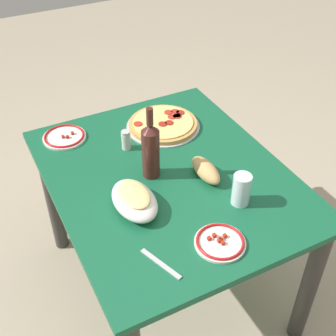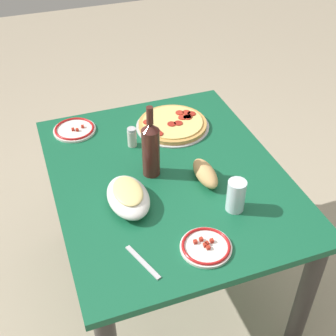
{
  "view_description": "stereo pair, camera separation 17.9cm",
  "coord_description": "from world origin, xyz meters",
  "px_view_note": "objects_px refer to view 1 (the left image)",
  "views": [
    {
      "loc": [
        1.24,
        -0.63,
        1.88
      ],
      "look_at": [
        0.0,
        0.0,
        0.75
      ],
      "focal_mm": 48.46,
      "sensor_mm": 36.0,
      "label": 1
    },
    {
      "loc": [
        1.31,
        -0.47,
        1.88
      ],
      "look_at": [
        0.0,
        0.0,
        0.75
      ],
      "focal_mm": 48.46,
      "sensor_mm": 36.0,
      "label": 2
    }
  ],
  "objects_px": {
    "bread_loaf": "(206,170)",
    "wine_bottle": "(151,149)",
    "water_glass": "(241,190)",
    "side_plate_far": "(220,242)",
    "baked_pasta_dish": "(134,199)",
    "pepperoni_pizza": "(163,124)",
    "dining_table": "(168,197)",
    "spice_shaker": "(126,140)",
    "side_plate_near": "(64,137)"
  },
  "relations": [
    {
      "from": "bread_loaf",
      "to": "wine_bottle",
      "type": "bearing_deg",
      "value": -121.12
    },
    {
      "from": "water_glass",
      "to": "side_plate_far",
      "type": "relative_size",
      "value": 0.72
    },
    {
      "from": "baked_pasta_dish",
      "to": "side_plate_far",
      "type": "height_order",
      "value": "baked_pasta_dish"
    },
    {
      "from": "pepperoni_pizza",
      "to": "bread_loaf",
      "type": "xyz_separation_m",
      "value": [
        0.39,
        -0.01,
        0.02
      ]
    },
    {
      "from": "dining_table",
      "to": "wine_bottle",
      "type": "relative_size",
      "value": 3.63
    },
    {
      "from": "dining_table",
      "to": "baked_pasta_dish",
      "type": "height_order",
      "value": "baked_pasta_dish"
    },
    {
      "from": "wine_bottle",
      "to": "side_plate_far",
      "type": "distance_m",
      "value": 0.45
    },
    {
      "from": "water_glass",
      "to": "baked_pasta_dish",
      "type": "bearing_deg",
      "value": -113.18
    },
    {
      "from": "bread_loaf",
      "to": "spice_shaker",
      "type": "distance_m",
      "value": 0.38
    },
    {
      "from": "wine_bottle",
      "to": "bread_loaf",
      "type": "height_order",
      "value": "wine_bottle"
    },
    {
      "from": "wine_bottle",
      "to": "water_glass",
      "type": "relative_size",
      "value": 2.43
    },
    {
      "from": "water_glass",
      "to": "bread_loaf",
      "type": "xyz_separation_m",
      "value": [
        -0.18,
        -0.04,
        -0.03
      ]
    },
    {
      "from": "pepperoni_pizza",
      "to": "water_glass",
      "type": "bearing_deg",
      "value": 2.77
    },
    {
      "from": "side_plate_near",
      "to": "wine_bottle",
      "type": "bearing_deg",
      "value": 30.36
    },
    {
      "from": "bread_loaf",
      "to": "side_plate_near",
      "type": "bearing_deg",
      "value": -140.69
    },
    {
      "from": "wine_bottle",
      "to": "water_glass",
      "type": "distance_m",
      "value": 0.37
    },
    {
      "from": "baked_pasta_dish",
      "to": "side_plate_far",
      "type": "xyz_separation_m",
      "value": [
        0.29,
        0.18,
        -0.03
      ]
    },
    {
      "from": "pepperoni_pizza",
      "to": "side_plate_near",
      "type": "distance_m",
      "value": 0.44
    },
    {
      "from": "baked_pasta_dish",
      "to": "wine_bottle",
      "type": "bearing_deg",
      "value": 136.43
    },
    {
      "from": "water_glass",
      "to": "spice_shaker",
      "type": "relative_size",
      "value": 1.45
    },
    {
      "from": "water_glass",
      "to": "side_plate_near",
      "type": "relative_size",
      "value": 0.66
    },
    {
      "from": "wine_bottle",
      "to": "spice_shaker",
      "type": "relative_size",
      "value": 3.52
    },
    {
      "from": "pepperoni_pizza",
      "to": "wine_bottle",
      "type": "relative_size",
      "value": 1.09
    },
    {
      "from": "baked_pasta_dish",
      "to": "pepperoni_pizza",
      "type": "bearing_deg",
      "value": 142.14
    },
    {
      "from": "pepperoni_pizza",
      "to": "baked_pasta_dish",
      "type": "relative_size",
      "value": 1.39
    },
    {
      "from": "wine_bottle",
      "to": "bread_loaf",
      "type": "distance_m",
      "value": 0.23
    },
    {
      "from": "pepperoni_pizza",
      "to": "baked_pasta_dish",
      "type": "distance_m",
      "value": 0.54
    },
    {
      "from": "side_plate_far",
      "to": "baked_pasta_dish",
      "type": "bearing_deg",
      "value": -147.94
    },
    {
      "from": "dining_table",
      "to": "pepperoni_pizza",
      "type": "distance_m",
      "value": 0.36
    },
    {
      "from": "pepperoni_pizza",
      "to": "side_plate_near",
      "type": "relative_size",
      "value": 1.76
    },
    {
      "from": "baked_pasta_dish",
      "to": "water_glass",
      "type": "distance_m",
      "value": 0.39
    },
    {
      "from": "wine_bottle",
      "to": "spice_shaker",
      "type": "height_order",
      "value": "wine_bottle"
    },
    {
      "from": "wine_bottle",
      "to": "spice_shaker",
      "type": "xyz_separation_m",
      "value": [
        -0.21,
        -0.02,
        -0.08
      ]
    },
    {
      "from": "wine_bottle",
      "to": "side_plate_far",
      "type": "bearing_deg",
      "value": 6.27
    },
    {
      "from": "dining_table",
      "to": "side_plate_near",
      "type": "relative_size",
      "value": 5.86
    },
    {
      "from": "wine_bottle",
      "to": "side_plate_near",
      "type": "xyz_separation_m",
      "value": [
        -0.4,
        -0.23,
        -0.12
      ]
    },
    {
      "from": "water_glass",
      "to": "bread_loaf",
      "type": "height_order",
      "value": "water_glass"
    },
    {
      "from": "water_glass",
      "to": "pepperoni_pizza",
      "type": "bearing_deg",
      "value": -177.23
    },
    {
      "from": "wine_bottle",
      "to": "water_glass",
      "type": "bearing_deg",
      "value": 36.94
    },
    {
      "from": "water_glass",
      "to": "spice_shaker",
      "type": "bearing_deg",
      "value": -154.32
    },
    {
      "from": "pepperoni_pizza",
      "to": "spice_shaker",
      "type": "xyz_separation_m",
      "value": [
        0.08,
        -0.21,
        0.03
      ]
    },
    {
      "from": "pepperoni_pizza",
      "to": "spice_shaker",
      "type": "bearing_deg",
      "value": -70.6
    },
    {
      "from": "dining_table",
      "to": "side_plate_near",
      "type": "xyz_separation_m",
      "value": [
        -0.43,
        -0.29,
        0.13
      ]
    },
    {
      "from": "dining_table",
      "to": "spice_shaker",
      "type": "distance_m",
      "value": 0.3
    },
    {
      "from": "spice_shaker",
      "to": "wine_bottle",
      "type": "bearing_deg",
      "value": 5.33
    },
    {
      "from": "water_glass",
      "to": "spice_shaker",
      "type": "xyz_separation_m",
      "value": [
        -0.5,
        -0.24,
        -0.02
      ]
    },
    {
      "from": "pepperoni_pizza",
      "to": "spice_shaker",
      "type": "distance_m",
      "value": 0.23
    },
    {
      "from": "side_plate_near",
      "to": "spice_shaker",
      "type": "xyz_separation_m",
      "value": [
        0.19,
        0.21,
        0.03
      ]
    },
    {
      "from": "baked_pasta_dish",
      "to": "water_glass",
      "type": "height_order",
      "value": "water_glass"
    },
    {
      "from": "pepperoni_pizza",
      "to": "bread_loaf",
      "type": "height_order",
      "value": "bread_loaf"
    }
  ]
}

